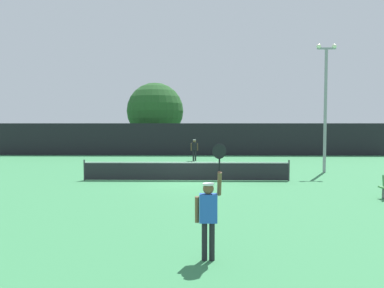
{
  "coord_description": "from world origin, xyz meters",
  "views": [
    {
      "loc": [
        0.64,
        -19.29,
        2.94
      ],
      "look_at": [
        0.25,
        2.7,
        1.73
      ],
      "focal_mm": 35.45,
      "sensor_mm": 36.0,
      "label": 1
    }
  ],
  "objects_px": {
    "tennis_ball": "(140,170)",
    "large_tree": "(155,111)",
    "player_serving": "(209,209)",
    "parked_car_near": "(209,142)",
    "parked_car_far": "(277,142)",
    "player_receiving": "(194,148)",
    "light_pole": "(326,99)",
    "parked_car_mid": "(248,143)"
  },
  "relations": [
    {
      "from": "tennis_ball",
      "to": "large_tree",
      "type": "distance_m",
      "value": 16.51
    },
    {
      "from": "player_serving",
      "to": "parked_car_near",
      "type": "height_order",
      "value": "player_serving"
    },
    {
      "from": "player_serving",
      "to": "large_tree",
      "type": "xyz_separation_m",
      "value": [
        -4.72,
        31.22,
        3.1
      ]
    },
    {
      "from": "player_serving",
      "to": "parked_car_far",
      "type": "relative_size",
      "value": 0.58
    },
    {
      "from": "large_tree",
      "to": "parked_car_far",
      "type": "relative_size",
      "value": 1.65
    },
    {
      "from": "tennis_ball",
      "to": "large_tree",
      "type": "xyz_separation_m",
      "value": [
        -0.88,
        15.95,
        4.17
      ]
    },
    {
      "from": "tennis_ball",
      "to": "parked_car_near",
      "type": "relative_size",
      "value": 0.02
    },
    {
      "from": "player_serving",
      "to": "large_tree",
      "type": "distance_m",
      "value": 31.73
    },
    {
      "from": "large_tree",
      "to": "parked_car_near",
      "type": "xyz_separation_m",
      "value": [
        5.67,
        4.28,
        -3.42
      ]
    },
    {
      "from": "player_receiving",
      "to": "tennis_ball",
      "type": "relative_size",
      "value": 24.53
    },
    {
      "from": "tennis_ball",
      "to": "light_pole",
      "type": "xyz_separation_m",
      "value": [
        11.15,
        -0.58,
        4.33
      ]
    },
    {
      "from": "parked_car_near",
      "to": "parked_car_far",
      "type": "height_order",
      "value": "same"
    },
    {
      "from": "parked_car_far",
      "to": "large_tree",
      "type": "bearing_deg",
      "value": -161.16
    },
    {
      "from": "light_pole",
      "to": "large_tree",
      "type": "distance_m",
      "value": 20.45
    },
    {
      "from": "player_receiving",
      "to": "parked_car_far",
      "type": "height_order",
      "value": "parked_car_far"
    },
    {
      "from": "light_pole",
      "to": "large_tree",
      "type": "bearing_deg",
      "value": 126.04
    },
    {
      "from": "tennis_ball",
      "to": "parked_car_far",
      "type": "distance_m",
      "value": 23.19
    },
    {
      "from": "player_receiving",
      "to": "parked_car_mid",
      "type": "relative_size",
      "value": 0.39
    },
    {
      "from": "tennis_ball",
      "to": "parked_car_far",
      "type": "relative_size",
      "value": 0.02
    },
    {
      "from": "player_serving",
      "to": "player_receiving",
      "type": "relative_size",
      "value": 1.51
    },
    {
      "from": "light_pole",
      "to": "parked_car_far",
      "type": "height_order",
      "value": "light_pole"
    },
    {
      "from": "player_serving",
      "to": "large_tree",
      "type": "bearing_deg",
      "value": 98.6
    },
    {
      "from": "parked_car_near",
      "to": "parked_car_far",
      "type": "distance_m",
      "value": 7.74
    },
    {
      "from": "tennis_ball",
      "to": "parked_car_near",
      "type": "height_order",
      "value": "parked_car_near"
    },
    {
      "from": "player_serving",
      "to": "parked_car_mid",
      "type": "distance_m",
      "value": 34.87
    },
    {
      "from": "light_pole",
      "to": "parked_car_far",
      "type": "bearing_deg",
      "value": 86.15
    },
    {
      "from": "parked_car_far",
      "to": "player_serving",
      "type": "bearing_deg",
      "value": -100.06
    },
    {
      "from": "player_serving",
      "to": "parked_car_far",
      "type": "xyz_separation_m",
      "value": [
        8.66,
        34.79,
        -0.33
      ]
    },
    {
      "from": "parked_car_far",
      "to": "parked_car_near",
      "type": "bearing_deg",
      "value": 178.6
    },
    {
      "from": "parked_car_near",
      "to": "parked_car_mid",
      "type": "xyz_separation_m",
      "value": [
        4.4,
        -1.05,
        0.0
      ]
    },
    {
      "from": "player_receiving",
      "to": "parked_car_near",
      "type": "relative_size",
      "value": 0.39
    },
    {
      "from": "tennis_ball",
      "to": "parked_car_mid",
      "type": "relative_size",
      "value": 0.02
    },
    {
      "from": "parked_car_near",
      "to": "player_receiving",
      "type": "bearing_deg",
      "value": -97.59
    },
    {
      "from": "large_tree",
      "to": "parked_car_mid",
      "type": "relative_size",
      "value": 1.64
    },
    {
      "from": "player_receiving",
      "to": "large_tree",
      "type": "xyz_separation_m",
      "value": [
        -4.18,
        9.7,
        3.18
      ]
    },
    {
      "from": "player_receiving",
      "to": "large_tree",
      "type": "relative_size",
      "value": 0.23
    },
    {
      "from": "parked_car_mid",
      "to": "large_tree",
      "type": "bearing_deg",
      "value": -157.97
    },
    {
      "from": "parked_car_mid",
      "to": "parked_car_far",
      "type": "bearing_deg",
      "value": 10.04
    },
    {
      "from": "player_serving",
      "to": "parked_car_mid",
      "type": "xyz_separation_m",
      "value": [
        5.35,
        34.45,
        -0.33
      ]
    },
    {
      "from": "light_pole",
      "to": "parked_car_far",
      "type": "relative_size",
      "value": 1.76
    },
    {
      "from": "player_receiving",
      "to": "light_pole",
      "type": "relative_size",
      "value": 0.22
    },
    {
      "from": "player_receiving",
      "to": "parked_car_far",
      "type": "bearing_deg",
      "value": -124.75
    }
  ]
}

